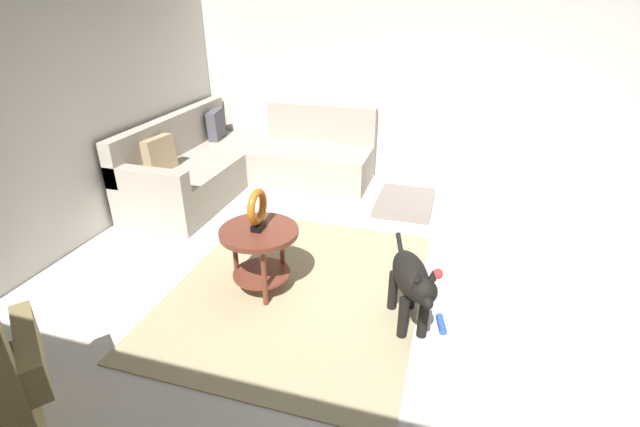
{
  "coord_description": "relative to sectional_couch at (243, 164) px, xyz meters",
  "views": [
    {
      "loc": [
        -2.7,
        -0.35,
        2.15
      ],
      "look_at": [
        0.45,
        0.6,
        0.55
      ],
      "focal_mm": 25.73,
      "sensor_mm": 36.0,
      "label": 1
    }
  ],
  "objects": [
    {
      "name": "torus_sculpture",
      "position": [
        -1.91,
        -1.05,
        0.42
      ],
      "size": [
        0.28,
        0.08,
        0.33
      ],
      "color": "black",
      "rests_on": "side_table"
    },
    {
      "name": "dog",
      "position": [
        -2.02,
        -2.22,
        0.09
      ],
      "size": [
        0.81,
        0.39,
        0.63
      ],
      "rotation": [
        0.0,
        0.0,
        1.94
      ],
      "color": "black",
      "rests_on": "ground_plane"
    },
    {
      "name": "wall_right",
      "position": [
        0.95,
        -2.02,
        1.06
      ],
      "size": [
        0.12,
        6.0,
        2.7
      ],
      "primitive_type": "cube",
      "color": "silver",
      "rests_on": "ground_plane"
    },
    {
      "name": "dog_toy_rope",
      "position": [
        -1.97,
        -2.45,
        -0.26
      ],
      "size": [
        0.19,
        0.09,
        0.05
      ],
      "primitive_type": "cylinder",
      "rotation": [
        0.0,
        1.57,
        0.22
      ],
      "color": "blue",
      "rests_on": "ground_plane"
    },
    {
      "name": "area_rug",
      "position": [
        -1.84,
        -1.32,
        -0.28
      ],
      "size": [
        2.3,
        1.9,
        0.01
      ],
      "primitive_type": "cube",
      "color": "tan",
      "rests_on": "ground_plane"
    },
    {
      "name": "sectional_couch",
      "position": [
        0.0,
        0.0,
        0.0
      ],
      "size": [
        2.2,
        2.25,
        0.88
      ],
      "color": "#B2A899",
      "rests_on": "ground_plane"
    },
    {
      "name": "side_table",
      "position": [
        -1.91,
        -1.05,
        0.13
      ],
      "size": [
        0.6,
        0.6,
        0.54
      ],
      "color": "brown",
      "rests_on": "ground_plane"
    },
    {
      "name": "ground_plane",
      "position": [
        -1.99,
        -2.02,
        -0.34
      ],
      "size": [
        6.0,
        6.0,
        0.1
      ],
      "primitive_type": "cube",
      "color": "silver"
    },
    {
      "name": "wall_back",
      "position": [
        -1.99,
        0.92,
        1.06
      ],
      "size": [
        6.0,
        0.12,
        2.7
      ],
      "primitive_type": "cube",
      "color": "silver",
      "rests_on": "ground_plane"
    },
    {
      "name": "dog_bed_mat",
      "position": [
        -0.01,
        -1.94,
        -0.24
      ],
      "size": [
        0.8,
        0.6,
        0.09
      ],
      "primitive_type": "cube",
      "color": "gray",
      "rests_on": "ground_plane"
    },
    {
      "name": "dog_toy_ball",
      "position": [
        -1.34,
        -2.39,
        -0.25
      ],
      "size": [
        0.08,
        0.08,
        0.08
      ],
      "primitive_type": "sphere",
      "color": "red",
      "rests_on": "ground_plane"
    }
  ]
}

